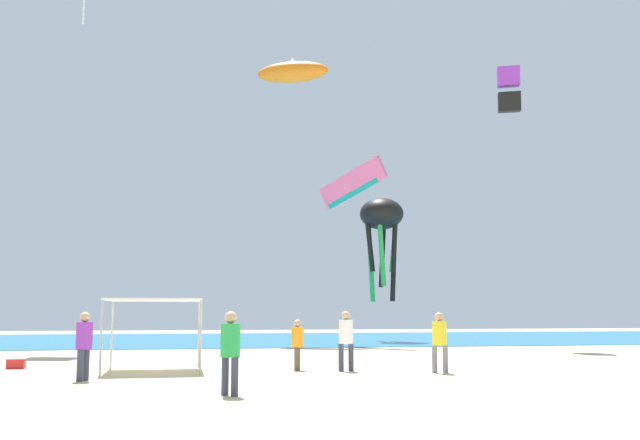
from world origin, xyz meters
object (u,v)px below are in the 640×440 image
Objects in this scene: person_near_tent at (297,340)px; person_central at (346,336)px; kite_box_purple at (509,90)px; kite_octopus_black at (382,219)px; person_leftmost at (84,340)px; person_far_shore at (230,346)px; person_rightmost at (439,337)px; kite_parafoil_pink at (353,184)px; cooler_box at (16,363)px; kite_inflatable_orange at (293,72)px; canopy_tent at (155,302)px.

person_near_tent is 0.86× the size of person_central.
kite_box_purple reaches higher than kite_octopus_black.
person_far_shore is at bearing -116.06° from person_leftmost.
person_far_shore is 0.69× the size of kite_box_purple.
person_near_tent is 1.60m from person_central.
kite_octopus_black is at bearing -57.97° from person_far_shore.
kite_box_purple is (19.97, 15.14, 12.99)m from person_leftmost.
kite_parafoil_pink is at bearing 106.32° from person_rightmost.
person_far_shore is 30.86m from kite_octopus_black.
person_leftmost reaches higher than cooler_box.
kite_inflatable_orange is 0.72× the size of kite_octopus_black.
kite_inflatable_orange reaches higher than kite_box_purple.
kite_inflatable_orange is at bearing -12.91° from kite_box_purple.
kite_parafoil_pink reaches higher than person_near_tent.
kite_parafoil_pink is at bearing -55.57° from person_far_shore.
person_leftmost is 0.38× the size of kite_inflatable_orange.
cooler_box is (-13.15, 4.09, -0.91)m from person_rightmost.
person_leftmost is at bearing 59.44° from kite_box_purple.
kite_parafoil_pink reaches higher than person_far_shore.
cooler_box is 22.49m from kite_parafoil_pink.
person_central is (6.00, -1.26, -1.05)m from canopy_tent.
kite_box_purple is at bearing -28.28° from person_near_tent.
kite_octopus_black is (6.01, 0.88, -9.23)m from kite_inflatable_orange.
person_rightmost is 3.23× the size of cooler_box.
person_central reaches higher than person_rightmost.
person_central is at bearing -71.64° from kite_inflatable_orange.
kite_parafoil_pink is at bearing -111.45° from person_central.
person_leftmost is 1.00× the size of person_rightmost.
person_far_shore is at bearing 118.64° from kite_parafoil_pink.
person_near_tent is 9.32m from cooler_box.
kite_box_purple is at bearing -13.35° from kite_inflatable_orange.
person_central is at bearing 124.29° from kite_parafoil_pink.
person_rightmost is at bearing 148.73° from person_central.
canopy_tent is at bearing 105.51° from kite_parafoil_pink.
cooler_box is at bearing 33.75° from kite_octopus_black.
person_rightmost is 24.50m from kite_octopus_black.
kite_box_purple is (22.73, 10.40, 13.90)m from cooler_box.
person_leftmost is 3.25× the size of cooler_box.
canopy_tent is at bearing -19.36° from person_central.
person_far_shore is 0.28× the size of kite_octopus_black.
kite_inflatable_orange is (5.28, 27.06, 15.94)m from person_far_shore.
cooler_box is at bearing 92.46° from kite_parafoil_pink.
canopy_tent is at bearing -20.57° from person_far_shore.
cooler_box is at bearing -23.03° from person_central.
kite_box_purple is (10.98, -7.74, -2.96)m from kite_inflatable_orange.
person_central is 0.28× the size of kite_octopus_black.
kite_parafoil_pink reaches higher than person_central.
person_near_tent is at bearing -8.09° from canopy_tent.
kite_inflatable_orange is at bearing -4.92° from kite_octopus_black.
person_near_tent is 0.24× the size of kite_octopus_black.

